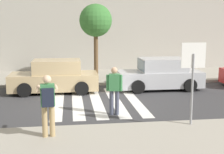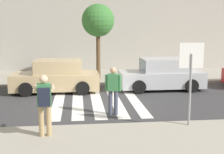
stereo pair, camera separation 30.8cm
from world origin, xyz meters
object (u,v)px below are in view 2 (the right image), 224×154
Objects in this scene: photographer_with_backpack at (44,100)px; pedestrian_crossing at (113,88)px; stop_sign at (191,66)px; street_tree_center at (98,21)px; parked_car_silver at (162,75)px; parked_car_tan at (56,77)px.

photographer_with_backpack reaches higher than pedestrian_crossing.
photographer_with_backpack is at bearing -173.02° from stop_sign.
street_tree_center is at bearing 77.18° from photographer_with_backpack.
parked_car_silver is at bearing 54.61° from pedestrian_crossing.
street_tree_center reaches higher than pedestrian_crossing.
parked_car_silver is at bearing 82.74° from stop_sign.
photographer_with_backpack is at bearing -102.82° from street_tree_center.
stop_sign is at bearing -75.71° from street_tree_center.
pedestrian_crossing is at bearing -125.39° from parked_car_silver.
parked_car_tan is (-2.27, 4.08, -0.25)m from pedestrian_crossing.
parked_car_silver is at bearing 0.00° from parked_car_tan.
street_tree_center reaches higher than parked_car_silver.
photographer_with_backpack reaches higher than parked_car_tan.
photographer_with_backpack is 3.19m from pedestrian_crossing.
stop_sign reaches higher than photographer_with_backpack.
pedestrian_crossing is at bearing 139.77° from stop_sign.
parked_car_tan is at bearing 126.83° from stop_sign.
photographer_with_backpack is 0.42× the size of parked_car_tan.
pedestrian_crossing is at bearing 47.28° from photographer_with_backpack.
stop_sign is 6.07m from parked_car_silver.
street_tree_center reaches higher than parked_car_tan.
pedestrian_crossing reaches higher than parked_car_silver.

